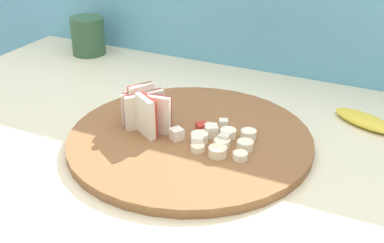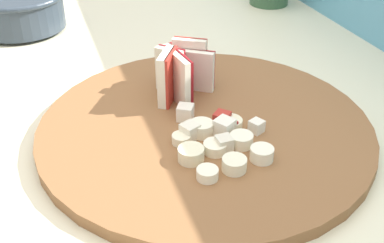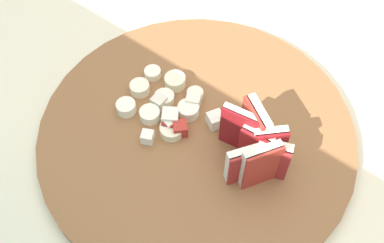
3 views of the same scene
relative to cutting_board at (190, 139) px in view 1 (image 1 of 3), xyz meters
name	(u,v)px [view 1 (image 1 of 3)]	position (x,y,z in m)	size (l,w,h in m)	color
tile_backsplash	(249,162)	(-0.02, 0.38, -0.26)	(2.40, 0.04, 1.21)	#5BA3C1
cutting_board	(190,139)	(0.00, 0.00, 0.00)	(0.40, 0.40, 0.02)	brown
apple_wedge_fan	(145,111)	(-0.08, -0.01, 0.04)	(0.10, 0.09, 0.07)	#B22D23
apple_dice_pile	(205,133)	(0.03, 0.00, 0.02)	(0.10, 0.10, 0.02)	white
banana_slice_rows	(222,141)	(0.06, -0.01, 0.01)	(0.11, 0.10, 0.02)	#F4EAC6
banana_peel	(365,120)	(0.25, 0.20, 0.00)	(0.12, 0.05, 0.02)	gold
small_jar	(88,36)	(-0.42, 0.29, 0.04)	(0.08, 0.08, 0.09)	#335638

